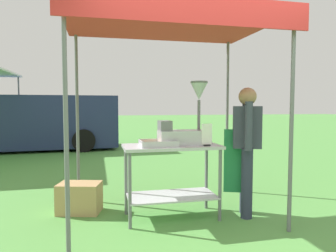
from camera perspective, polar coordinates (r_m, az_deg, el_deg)
ground_plane at (r=9.01m, az=-5.63°, el=-5.10°), size 70.00×70.00×0.00m
stall_canopy at (r=3.99m, az=0.34°, el=17.38°), size 2.53×1.91×2.44m
donut_cart at (r=3.85m, az=0.67°, el=-7.18°), size 1.18×0.58×0.91m
donut_tray at (r=3.72m, az=-1.89°, el=-3.35°), size 0.43×0.34×0.07m
donut_fryer at (r=3.81m, az=2.99°, el=0.04°), size 0.61×0.28×0.78m
menu_sign at (r=3.76m, az=7.12°, el=-1.88°), size 0.13×0.05×0.27m
vendor at (r=4.02m, az=14.12°, el=-3.27°), size 0.46×0.52×1.61m
supply_crate at (r=4.30m, az=-15.88°, el=-12.52°), size 0.60×0.47×0.39m
van_navy at (r=10.65m, az=-24.34°, el=0.70°), size 5.54×2.31×1.69m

